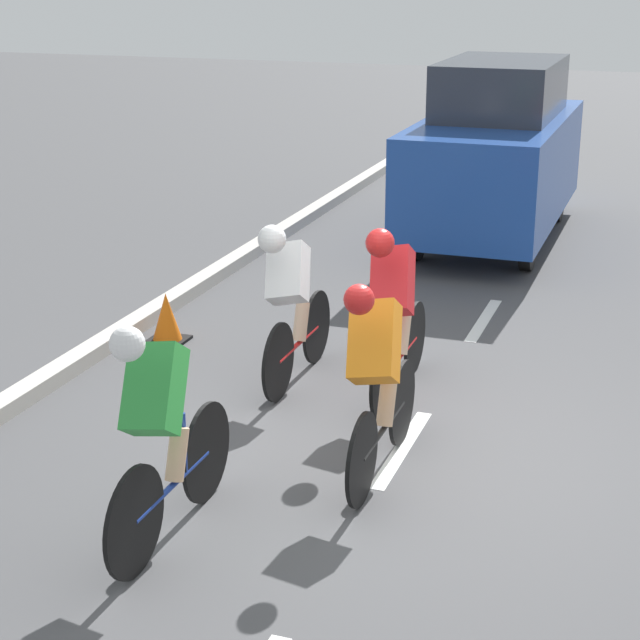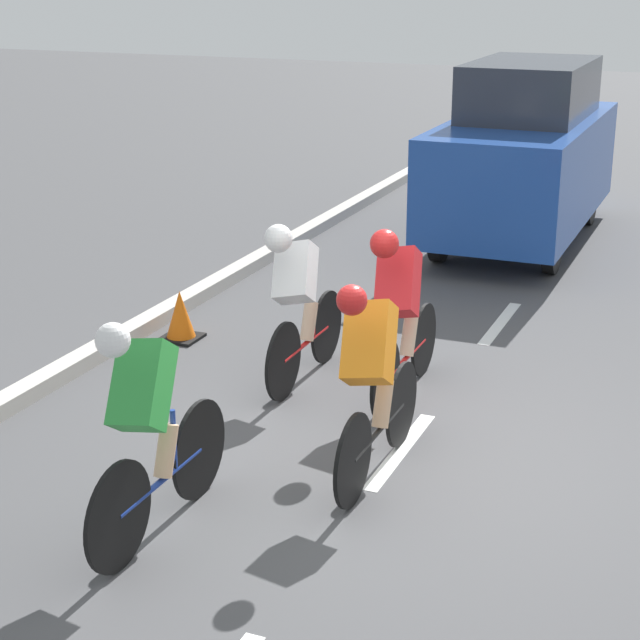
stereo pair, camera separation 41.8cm
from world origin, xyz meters
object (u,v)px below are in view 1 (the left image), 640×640
support_car (496,153)px  traffic_cone (167,319)px  cyclist_red (394,306)px  cyclist_green (161,427)px  cyclist_orange (377,374)px  cyclist_white (290,298)px

support_car → traffic_cone: size_ratio=8.71×
cyclist_red → traffic_cone: bearing=-13.8°
cyclist_green → traffic_cone: bearing=-63.2°
traffic_cone → cyclist_red: bearing=166.2°
cyclist_orange → cyclist_red: cyclist_red is taller
cyclist_orange → traffic_cone: 3.40m
cyclist_orange → traffic_cone: cyclist_orange is taller
support_car → cyclist_orange: bearing=94.0°
cyclist_orange → cyclist_white: cyclist_orange is taller
cyclist_orange → cyclist_green: bearing=51.9°
cyclist_orange → traffic_cone: bearing=-37.1°
cyclist_red → support_car: size_ratio=0.39×
cyclist_orange → cyclist_white: 1.88m
cyclist_orange → cyclist_red: (0.28, -1.44, 0.02)m
cyclist_red → cyclist_white: bearing=-0.6°
cyclist_orange → cyclist_white: (1.19, -1.45, -0.00)m
cyclist_red → cyclist_green: size_ratio=0.99×
cyclist_red → cyclist_white: (0.91, -0.01, -0.02)m
cyclist_green → cyclist_red: bearing=-104.9°
traffic_cone → cyclist_green: bearing=116.8°
cyclist_green → traffic_cone: (1.68, -3.31, -0.54)m
cyclist_orange → cyclist_green: (1.01, 1.28, 0.00)m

